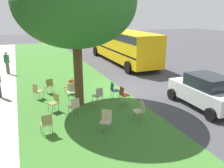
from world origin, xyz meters
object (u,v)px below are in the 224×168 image
chair_10 (71,90)px  parked_car (205,91)px  chair_0 (54,101)px  chair_7 (37,90)px  chair_8 (106,119)px  chair_11 (74,106)px  pedestrian_1 (7,62)px  chair_9 (49,85)px  chair_2 (46,123)px  school_bus (122,43)px  chair_5 (70,86)px  chair_4 (114,89)px  chair_6 (98,95)px  chair_3 (140,109)px  chair_1 (124,94)px  street_tree (75,3)px

chair_10 → parked_car: size_ratio=0.24×
chair_0 → chair_7: bearing=17.5°
chair_8 → chair_11: size_ratio=1.00×
chair_7 → pedestrian_1: pedestrian_1 is taller
chair_8 → chair_9: (5.38, 1.49, 0.00)m
chair_2 → parked_car: size_ratio=0.24×
chair_8 → school_bus: size_ratio=0.08×
chair_5 → chair_4: bearing=-126.3°
pedestrian_1 → school_bus: bearing=-85.7°
chair_0 → pedestrian_1: bearing=14.7°
chair_0 → chair_6: same height
chair_3 → chair_10: (3.62, 2.19, 0.00)m
chair_5 → chair_7: size_ratio=1.00×
chair_1 → school_bus: (9.36, -4.10, 1.24)m
chair_3 → chair_1: bearing=-4.2°
chair_4 → school_bus: bearing=-26.7°
chair_11 → parked_car: (-1.32, -6.19, 0.32)m
chair_3 → chair_5: 4.90m
chair_5 → chair_9: size_ratio=1.00×
chair_5 → chair_10: bearing=172.8°
chair_2 → school_bus: size_ratio=0.08×
chair_2 → chair_11: size_ratio=1.00×
chair_2 → parked_car: 7.57m
chair_1 → chair_8: same height
parked_car → chair_3: bearing=92.1°
chair_9 → chair_0: bearing=177.7°
chair_8 → chair_11: same height
street_tree → chair_11: 4.62m
chair_3 → school_bus: bearing=-20.4°
street_tree → chair_9: street_tree is taller
chair_3 → chair_0: bearing=54.7°
chair_10 → chair_11: bearing=170.8°
chair_10 → pedestrian_1: (7.07, 3.30, 0.41)m
chair_3 → chair_10: size_ratio=1.00×
chair_1 → chair_0: bearing=85.4°
chair_0 → chair_7: size_ratio=1.00×
chair_2 → chair_10: size_ratio=1.00×
chair_4 → chair_8: bearing=153.0°
chair_8 → parked_car: (0.49, -5.34, 0.32)m
chair_10 → chair_2: bearing=153.4°
chair_10 → pedestrian_1: bearing=25.0°
street_tree → chair_1: (-0.73, -2.13, -4.39)m
chair_5 → chair_8: same height
school_bus → chair_6: bearing=149.3°
parked_car → chair_4: bearing=52.9°
chair_0 → street_tree: bearing=-71.0°
chair_0 → chair_1: size_ratio=1.00×
chair_7 → chair_11: bearing=-154.2°
chair_2 → chair_9: size_ratio=1.00×
chair_9 → chair_7: bearing=136.2°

